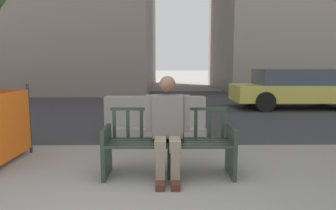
# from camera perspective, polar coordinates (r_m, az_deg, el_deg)

# --- Properties ---
(street_asphalt) EXTENTS (120.00, 12.00, 0.01)m
(street_asphalt) POSITION_cam_1_polar(r_m,az_deg,el_deg) (11.47, -3.50, 0.19)
(street_asphalt) COLOR #333335
(street_asphalt) RESTS_ON ground
(street_bench) EXTENTS (1.69, 0.54, 0.88)m
(street_bench) POSITION_cam_1_polar(r_m,az_deg,el_deg) (3.98, 0.17, -7.80)
(street_bench) COLOR #28382D
(street_bench) RESTS_ON ground
(seated_person) EXTENTS (0.58, 0.72, 1.31)m
(seated_person) POSITION_cam_1_polar(r_m,az_deg,el_deg) (3.86, -0.10, -3.81)
(seated_person) COLOR #66605B
(seated_person) RESTS_ON ground
(jersey_barrier_centre) EXTENTS (2.01, 0.71, 0.84)m
(jersey_barrier_centre) POSITION_cam_1_polar(r_m,az_deg,el_deg) (6.06, -2.45, -3.08)
(jersey_barrier_centre) COLOR gray
(jersey_barrier_centre) RESTS_ON ground
(car_taxi_near) EXTENTS (4.31, 1.87, 1.35)m
(car_taxi_near) POSITION_cam_1_polar(r_m,az_deg,el_deg) (11.18, 23.01, 2.95)
(car_taxi_near) COLOR #DBC64C
(car_taxi_near) RESTS_ON ground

